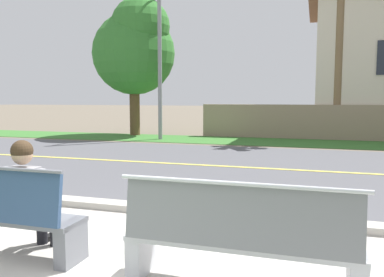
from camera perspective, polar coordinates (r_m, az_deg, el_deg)
The scene contains 11 objects.
ground_plane at distance 11.19m, azimuth 7.17°, elevation -2.80°, with size 140.00×140.00×0.00m, color #665B4C.
sidewalk_pavement at distance 4.17m, azimuth -12.53°, elevation -17.98°, with size 44.00×3.60×0.01m, color #B7B2A8.
curb_edge at distance 5.82m, azimuth -2.82°, elevation -10.36°, with size 44.00×0.30×0.11m, color #ADA89E.
street_asphalt at distance 9.74m, azimuth 5.61°, elevation -4.07°, with size 52.00×8.00×0.01m, color #515156.
road_centre_line at distance 9.74m, azimuth 5.61°, elevation -4.04°, with size 48.00×0.14×0.01m, color #E0CC4C.
far_verge_grass at distance 15.41m, azimuth 9.98°, elevation -0.44°, with size 48.00×2.80×0.02m, color #38702D.
bench_right at distance 3.52m, azimuth 6.77°, elevation -14.38°, with size 2.05×0.48×1.01m.
seated_person_grey at distance 4.58m, azimuth -22.28°, elevation -7.27°, with size 0.52×0.68×1.25m.
streetlamp at distance 16.31m, azimuth -4.43°, elevation 14.71°, with size 0.24×2.10×7.35m.
shade_tree_far_left at distance 17.96m, azimuth -8.13°, elevation 12.86°, with size 3.62×3.62×5.98m.
garden_wall at distance 16.95m, azimuth 23.48°, elevation 2.08°, with size 13.00×0.36×1.40m, color gray.
Camera 1 is at (1.93, -2.90, 1.68)m, focal length 37.06 mm.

